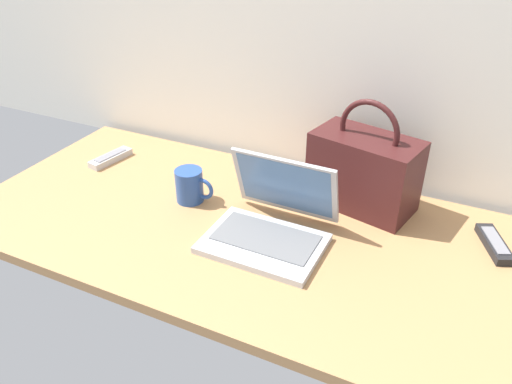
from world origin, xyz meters
name	(u,v)px	position (x,y,z in m)	size (l,w,h in m)	color
desk	(240,229)	(0.00, 0.00, 0.01)	(1.60, 0.76, 0.03)	#A87A4C
laptop	(271,223)	(0.10, -0.01, 0.08)	(0.31, 0.29, 0.21)	#B2B5BA
coffee_mug	(190,185)	(-0.19, 0.05, 0.08)	(0.12, 0.08, 0.10)	#26478C
remote_control_near	(494,244)	(0.65, 0.19, 0.04)	(0.11, 0.16, 0.02)	black
remote_control_far	(111,158)	(-0.58, 0.15, 0.04)	(0.07, 0.17, 0.02)	#B7B7B7
handbag	(364,170)	(0.28, 0.25, 0.15)	(0.33, 0.22, 0.33)	#3F1919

